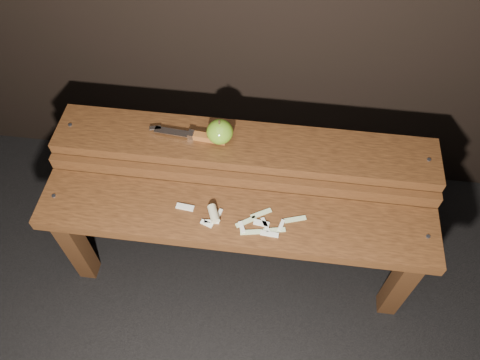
# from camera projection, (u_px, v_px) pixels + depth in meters

# --- Properties ---
(ground) EXTENTS (60.00, 60.00, 0.00)m
(ground) POSITION_uv_depth(u_px,v_px,m) (238.00, 262.00, 1.76)
(ground) COLOR black
(bench_front_tier) EXTENTS (1.20, 0.20, 0.42)m
(bench_front_tier) POSITION_uv_depth(u_px,v_px,m) (235.00, 230.00, 1.43)
(bench_front_tier) COLOR #371E0D
(bench_front_tier) RESTS_ON ground
(bench_rear_tier) EXTENTS (1.20, 0.21, 0.50)m
(bench_rear_tier) POSITION_uv_depth(u_px,v_px,m) (244.00, 160.00, 1.52)
(bench_rear_tier) COLOR #371E0D
(bench_rear_tier) RESTS_ON ground
(apple) EXTENTS (0.08, 0.08, 0.09)m
(apple) POSITION_uv_depth(u_px,v_px,m) (220.00, 132.00, 1.42)
(apple) COLOR #628E1D
(apple) RESTS_ON bench_rear_tier
(knife) EXTENTS (0.25, 0.05, 0.02)m
(knife) POSITION_uv_depth(u_px,v_px,m) (200.00, 136.00, 1.45)
(knife) COLOR brown
(knife) RESTS_ON bench_rear_tier
(apple_scraps) EXTENTS (0.39, 0.10, 0.03)m
(apple_scraps) POSITION_uv_depth(u_px,v_px,m) (232.00, 219.00, 1.37)
(apple_scraps) COLOR beige
(apple_scraps) RESTS_ON bench_front_tier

